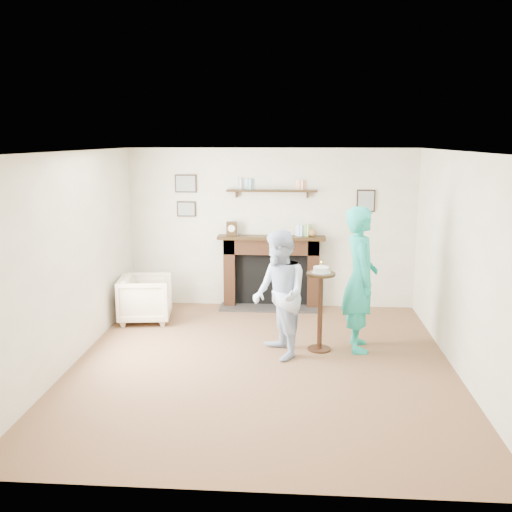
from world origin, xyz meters
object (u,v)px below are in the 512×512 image
at_px(woman, 357,348).
at_px(pedestal_table, 320,296).
at_px(armchair, 147,321).
at_px(man, 279,356).

distance_m(woman, pedestal_table, 0.87).
relative_size(armchair, man, 0.47).
xyz_separation_m(armchair, woman, (3.00, -0.92, 0.00)).
bearing_deg(man, woman, 88.13).
relative_size(man, pedestal_table, 1.36).
bearing_deg(woman, armchair, 70.96).
xyz_separation_m(man, woman, (1.00, 0.34, 0.00)).
bearing_deg(armchair, pedestal_table, -119.43).
height_order(armchair, man, man).
distance_m(man, woman, 1.06).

